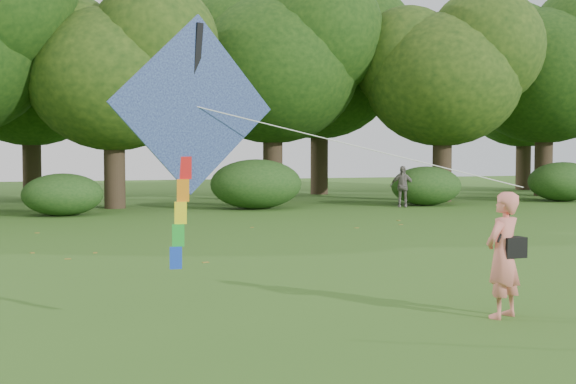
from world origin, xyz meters
name	(u,v)px	position (x,y,z in m)	size (l,w,h in m)	color
ground	(433,313)	(0.00, 0.00, 0.00)	(100.00, 100.00, 0.00)	#265114
man_kite_flyer	(503,255)	(0.69, -0.51, 0.80)	(0.58, 0.38, 1.59)	#E67A6C
bystander_right	(402,187)	(8.64, 16.88, 0.81)	(0.94, 0.39, 1.61)	gray
crossbody_bag	(512,247)	(0.80, -0.54, 0.90)	(0.43, 0.20, 0.67)	black
flying_kite	(194,111)	(-3.11, 0.10, 2.56)	(5.06, 0.93, 2.91)	#24659E
tree_line	(193,72)	(1.67, 22.88, 5.60)	(54.70, 15.30, 9.48)	#3A2D1E
shrub_band	(159,188)	(-0.72, 17.60, 0.86)	(39.15, 3.22, 1.88)	#264919
fallen_leaves	(204,238)	(-0.98, 9.14, 0.01)	(11.68, 6.68, 0.01)	olive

